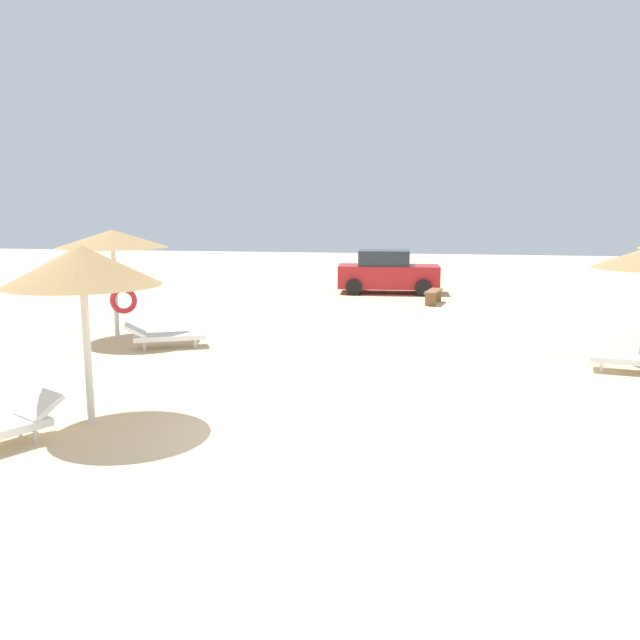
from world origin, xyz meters
TOP-DOWN VIEW (x-y plane):
  - ground_plane at (0.00, 0.00)m, footprint 80.00×80.00m
  - parasol_0 at (-5.97, 6.08)m, footprint 2.82×2.82m
  - parasol_1 at (-3.06, -0.35)m, footprint 2.38×2.38m
  - lounger_0 at (-4.28, 5.19)m, footprint 2.00×1.38m
  - bench_0 at (2.11, 13.97)m, footprint 0.66×1.55m
  - parked_car at (0.25, 16.73)m, footprint 4.11×2.22m

SIDE VIEW (x-z plane):
  - ground_plane at x=0.00m, z-range 0.00..0.00m
  - lounger_0 at x=-4.28m, z-range -0.01..0.63m
  - bench_0 at x=2.11m, z-range 0.10..0.59m
  - parked_car at x=0.25m, z-range -0.04..1.68m
  - parasol_1 at x=-3.06m, z-range 1.09..3.92m
  - parasol_0 at x=-5.97m, z-range 1.15..3.98m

